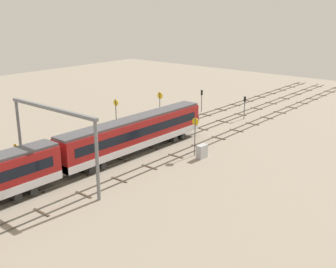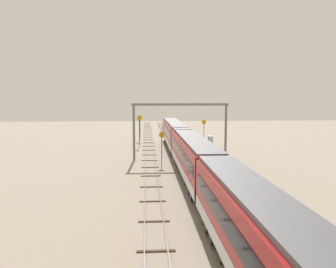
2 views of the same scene
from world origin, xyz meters
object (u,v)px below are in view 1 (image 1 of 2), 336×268
(speed_sign_distant_end, at_px, (195,131))
(signal_light_trackside_departure, at_px, (202,97))
(overhead_gantry, at_px, (53,129))
(speed_sign_near_foreground, at_px, (160,103))
(speed_sign_far_trackside, at_px, (17,158))
(relay_cabinet, at_px, (202,151))
(speed_sign_mid_trackside, at_px, (116,114))
(signal_light_trackside_approach, at_px, (245,104))

(speed_sign_distant_end, height_order, signal_light_trackside_departure, speed_sign_distant_end)
(speed_sign_distant_end, xyz_separation_m, signal_light_trackside_departure, (19.90, 13.11, -0.66))
(overhead_gantry, relative_size, speed_sign_near_foreground, 2.61)
(overhead_gantry, height_order, speed_sign_far_trackside, overhead_gantry)
(signal_light_trackside_departure, height_order, relay_cabinet, signal_light_trackside_departure)
(overhead_gantry, height_order, speed_sign_near_foreground, overhead_gantry)
(speed_sign_distant_end, bearing_deg, speed_sign_far_trackside, 154.57)
(speed_sign_mid_trackside, distance_m, signal_light_trackside_approach, 23.72)
(relay_cabinet, bearing_deg, overhead_gantry, 154.84)
(speed_sign_mid_trackside, height_order, relay_cabinet, speed_sign_mid_trackside)
(speed_sign_distant_end, bearing_deg, signal_light_trackside_approach, 12.27)
(speed_sign_distant_end, xyz_separation_m, relay_cabinet, (-0.24, -1.32, -2.46))
(speed_sign_near_foreground, xyz_separation_m, speed_sign_distant_end, (-7.90, -12.86, -0.37))
(speed_sign_mid_trackside, xyz_separation_m, signal_light_trackside_approach, (22.14, -8.44, -1.22))
(relay_cabinet, bearing_deg, speed_sign_near_foreground, 60.12)
(speed_sign_mid_trackside, distance_m, signal_light_trackside_departure, 21.65)
(speed_sign_far_trackside, bearing_deg, overhead_gantry, -44.89)
(overhead_gantry, relative_size, speed_sign_distant_end, 2.86)
(overhead_gantry, bearing_deg, signal_light_trackside_approach, -3.15)
(relay_cabinet, bearing_deg, signal_light_trackside_approach, 15.57)
(overhead_gantry, xyz_separation_m, signal_light_trackside_approach, (37.27, -2.05, -3.58))
(speed_sign_near_foreground, relative_size, speed_sign_far_trackside, 1.20)
(overhead_gantry, relative_size, speed_sign_far_trackside, 3.14)
(signal_light_trackside_departure, bearing_deg, speed_sign_near_foreground, -178.79)
(speed_sign_near_foreground, bearing_deg, speed_sign_mid_trackside, 179.87)
(overhead_gantry, distance_m, speed_sign_distant_end, 18.29)
(overhead_gantry, distance_m, speed_sign_far_trackside, 5.26)
(speed_sign_mid_trackside, height_order, speed_sign_distant_end, speed_sign_mid_trackside)
(speed_sign_far_trackside, height_order, relay_cabinet, speed_sign_far_trackside)
(speed_sign_distant_end, bearing_deg, overhead_gantry, 158.95)
(speed_sign_far_trackside, bearing_deg, signal_light_trackside_departure, 5.32)
(overhead_gantry, bearing_deg, speed_sign_mid_trackside, 22.89)
(signal_light_trackside_approach, bearing_deg, speed_sign_near_foreground, 146.05)
(speed_sign_mid_trackside, distance_m, speed_sign_far_trackside, 18.42)
(overhead_gantry, bearing_deg, speed_sign_far_trackside, 135.11)
(speed_sign_far_trackside, xyz_separation_m, speed_sign_distant_end, (19.80, -9.41, 0.39))
(speed_sign_distant_end, distance_m, signal_light_trackside_departure, 23.84)
(overhead_gantry, relative_size, signal_light_trackside_approach, 3.67)
(speed_sign_distant_end, height_order, relay_cabinet, speed_sign_distant_end)
(speed_sign_mid_trackside, bearing_deg, speed_sign_far_trackside, -169.14)
(speed_sign_mid_trackside, relative_size, relay_cabinet, 3.39)
(signal_light_trackside_approach, bearing_deg, speed_sign_far_trackside, 172.95)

